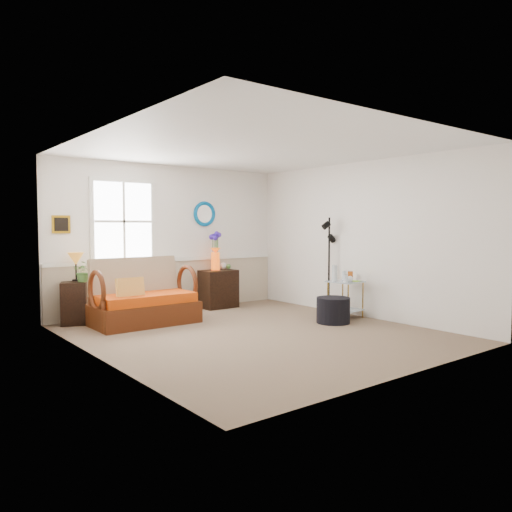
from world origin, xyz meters
TOP-DOWN VIEW (x-y plane):
  - floor at (0.00, 0.00)m, footprint 4.50×5.00m
  - ceiling at (0.00, 0.00)m, footprint 4.50×5.00m
  - walls at (0.00, 0.00)m, footprint 4.51×5.01m
  - wainscot at (0.00, 2.48)m, footprint 4.46×0.02m
  - chair_rail at (0.00, 2.47)m, footprint 4.46×0.04m
  - window at (-0.90, 2.47)m, footprint 1.14×0.06m
  - picture at (-1.92, 2.48)m, footprint 0.28×0.03m
  - mirror at (0.70, 2.48)m, footprint 0.47×0.07m
  - loveseat at (-0.94, 1.63)m, footprint 1.57×0.90m
  - throw_pillow at (-1.21, 1.52)m, footprint 0.42×0.11m
  - lamp_stand at (-1.81, 2.27)m, footprint 0.49×0.49m
  - table_lamp at (-1.76, 2.29)m, footprint 0.35×0.35m
  - potted_plant at (-1.69, 2.19)m, footprint 0.38×0.40m
  - cabinet at (0.83, 2.21)m, footprint 0.66×0.43m
  - flower_vase at (0.79, 2.25)m, footprint 0.22×0.22m
  - side_table at (1.91, 0.05)m, footprint 0.53×0.53m
  - tabletop_items at (1.90, 0.07)m, footprint 0.55×0.55m
  - floor_lamp at (2.10, 0.61)m, footprint 0.30×0.30m
  - ottoman at (1.43, -0.13)m, footprint 0.69×0.69m

SIDE VIEW (x-z plane):
  - floor at x=0.00m, z-range -0.01..0.01m
  - ottoman at x=1.43m, z-range 0.00..0.40m
  - side_table at x=1.91m, z-range 0.00..0.62m
  - lamp_stand at x=-1.81m, z-range 0.00..0.66m
  - cabinet at x=0.83m, z-range 0.00..0.70m
  - wainscot at x=0.00m, z-range 0.00..0.90m
  - loveseat at x=-0.94m, z-range 0.00..1.02m
  - throw_pillow at x=-1.21m, z-range 0.33..0.75m
  - tabletop_items at x=1.90m, z-range 0.62..0.88m
  - potted_plant at x=-1.69m, z-range 0.66..0.91m
  - floor_lamp at x=2.10m, z-range 0.00..1.68m
  - table_lamp at x=-1.76m, z-range 0.66..1.11m
  - chair_rail at x=0.00m, z-range 0.89..0.95m
  - flower_vase at x=0.79m, z-range 0.70..1.40m
  - walls at x=0.00m, z-range 0.00..2.60m
  - picture at x=-1.92m, z-range 1.41..1.69m
  - window at x=-0.90m, z-range 0.88..2.32m
  - mirror at x=0.70m, z-range 1.51..1.99m
  - ceiling at x=0.00m, z-range 2.60..2.60m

